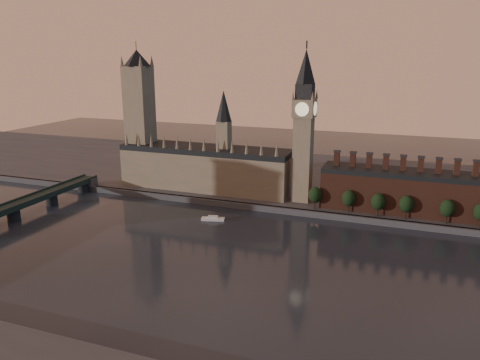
# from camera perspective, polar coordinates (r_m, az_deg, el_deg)

# --- Properties ---
(ground) EXTENTS (900.00, 900.00, 0.00)m
(ground) POSITION_cam_1_polar(r_m,az_deg,el_deg) (235.13, -1.19, -10.75)
(ground) COLOR black
(ground) RESTS_ON ground
(north_bank) EXTENTS (900.00, 182.00, 4.00)m
(north_bank) POSITION_cam_1_polar(r_m,az_deg,el_deg) (395.84, 8.29, 0.19)
(north_bank) COLOR #48484D
(north_bank) RESTS_ON ground
(palace_of_westminster) EXTENTS (130.00, 30.30, 74.00)m
(palace_of_westminster) POSITION_cam_1_polar(r_m,az_deg,el_deg) (352.13, -4.12, 1.75)
(palace_of_westminster) COLOR gray
(palace_of_westminster) RESTS_ON north_bank
(victoria_tower) EXTENTS (24.00, 24.00, 108.00)m
(victoria_tower) POSITION_cam_1_polar(r_m,az_deg,el_deg) (371.95, -12.13, 8.03)
(victoria_tower) COLOR gray
(victoria_tower) RESTS_ON north_bank
(big_ben) EXTENTS (15.00, 15.00, 107.00)m
(big_ben) POSITION_cam_1_polar(r_m,az_deg,el_deg) (317.58, 7.80, 6.66)
(big_ben) COLOR gray
(big_ben) RESTS_ON north_bank
(chimney_block) EXTENTS (110.00, 25.00, 37.00)m
(chimney_block) POSITION_cam_1_polar(r_m,az_deg,el_deg) (318.26, 19.92, -1.28)
(chimney_block) COLOR #562D20
(chimney_block) RESTS_ON north_bank
(embankment_tree_0) EXTENTS (8.60, 8.60, 14.88)m
(embankment_tree_0) POSITION_cam_1_polar(r_m,az_deg,el_deg) (310.10, 9.15, -1.81)
(embankment_tree_0) COLOR black
(embankment_tree_0) RESTS_ON north_bank
(embankment_tree_1) EXTENTS (8.60, 8.60, 14.88)m
(embankment_tree_1) POSITION_cam_1_polar(r_m,az_deg,el_deg) (307.28, 13.13, -2.17)
(embankment_tree_1) COLOR black
(embankment_tree_1) RESTS_ON north_bank
(embankment_tree_2) EXTENTS (8.60, 8.60, 14.88)m
(embankment_tree_2) POSITION_cam_1_polar(r_m,az_deg,el_deg) (304.69, 16.48, -2.55)
(embankment_tree_2) COLOR black
(embankment_tree_2) RESTS_ON north_bank
(embankment_tree_3) EXTENTS (8.60, 8.60, 14.88)m
(embankment_tree_3) POSITION_cam_1_polar(r_m,az_deg,el_deg) (305.35, 19.61, -2.78)
(embankment_tree_3) COLOR black
(embankment_tree_3) RESTS_ON north_bank
(embankment_tree_4) EXTENTS (8.60, 8.60, 14.88)m
(embankment_tree_4) POSITION_cam_1_polar(r_m,az_deg,el_deg) (306.41, 23.96, -3.16)
(embankment_tree_4) COLOR black
(embankment_tree_4) RESTS_ON north_bank
(river_boat) EXTENTS (15.26, 7.85, 2.94)m
(river_boat) POSITION_cam_1_polar(r_m,az_deg,el_deg) (299.71, -3.31, -4.72)
(river_boat) COLOR silver
(river_boat) RESTS_ON ground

